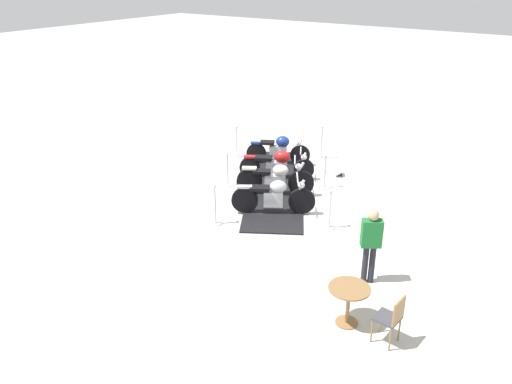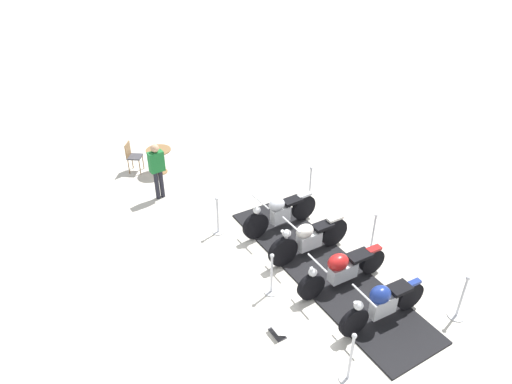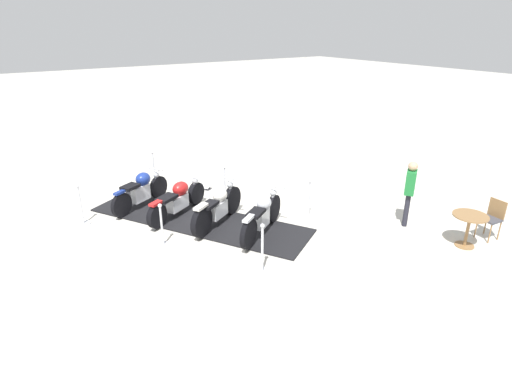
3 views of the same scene
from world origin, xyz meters
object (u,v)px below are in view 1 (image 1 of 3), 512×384
object	(u,v)px
motorcycle_maroon	(278,164)
stanchion_right_front	(330,215)
motorcycle_navy	(279,149)
stanchion_left_rear	(237,147)
stanchion_right_mid	(325,176)
stanchion_right_rear	(321,147)
bystander_person	(371,240)
motorcycle_chrome	(274,196)
stanchion_left_mid	(228,175)
cafe_chair_near_table	(391,317)
motorcycle_cream	(276,179)
cafe_table	(349,297)
stanchion_left_front	(215,210)
info_placard	(339,174)

from	to	relation	value
motorcycle_maroon	stanchion_right_front	distance (m)	3.34
motorcycle_navy	stanchion_left_rear	distance (m)	1.60
motorcycle_maroon	stanchion_right_mid	world-z (taller)	stanchion_right_mid
stanchion_right_rear	bystander_person	xyz separation A→B (m)	(5.88, 4.18, 0.59)
stanchion_right_mid	motorcycle_chrome	bearing A→B (deg)	-7.29
stanchion_left_mid	cafe_chair_near_table	world-z (taller)	stanchion_left_mid
motorcycle_cream	stanchion_left_mid	distance (m)	1.55
stanchion_left_rear	stanchion_right_front	bearing A→B (deg)	60.08
stanchion_right_mid	stanchion_right_front	size ratio (longest dim) A/B	1.00
motorcycle_chrome	cafe_chair_near_table	size ratio (longest dim) A/B	2.01
motorcycle_maroon	stanchion_right_rear	world-z (taller)	stanchion_right_rear
bystander_person	motorcycle_chrome	bearing A→B (deg)	31.25
cafe_table	stanchion_left_rear	bearing A→B (deg)	-130.81
motorcycle_chrome	stanchion_right_mid	world-z (taller)	motorcycle_chrome
motorcycle_navy	stanchion_right_mid	size ratio (longest dim) A/B	1.78
motorcycle_chrome	bystander_person	bearing A→B (deg)	-57.73
motorcycle_navy	bystander_person	bearing A→B (deg)	-70.43
stanchion_right_front	bystander_person	world-z (taller)	bystander_person
stanchion_right_mid	cafe_table	xyz separation A→B (m)	(5.20, 3.18, 0.21)
stanchion_right_mid	stanchion_right_front	bearing A→B (deg)	30.33
motorcycle_chrome	cafe_chair_near_table	world-z (taller)	motorcycle_chrome
motorcycle_maroon	stanchion_left_rear	bearing A→B (deg)	129.18
stanchion_left_rear	stanchion_right_mid	bearing A→B (deg)	79.15
cafe_chair_near_table	stanchion_right_rear	bearing A→B (deg)	-49.15
stanchion_left_front	motorcycle_cream	bearing A→B (deg)	172.90
stanchion_right_rear	motorcycle_navy	bearing A→B (deg)	-33.54
motorcycle_chrome	stanchion_right_front	world-z (taller)	motorcycle_chrome
stanchion_right_mid	bystander_person	bearing A→B (deg)	38.05
motorcycle_navy	stanchion_left_rear	size ratio (longest dim) A/B	1.77
stanchion_right_mid	cafe_table	bearing A→B (deg)	31.42
motorcycle_chrome	stanchion_right_rear	xyz separation A→B (m)	(-4.35, -0.95, -0.13)
motorcycle_cream	bystander_person	world-z (taller)	bystander_person
motorcycle_navy	cafe_table	size ratio (longest dim) A/B	2.42
stanchion_left_front	bystander_person	world-z (taller)	bystander_person
stanchion_left_front	stanchion_right_front	distance (m)	2.80
cafe_table	cafe_chair_near_table	distance (m)	0.82
motorcycle_maroon	bystander_person	size ratio (longest dim) A/B	1.24
stanchion_right_front	stanchion_right_rear	size ratio (longest dim) A/B	0.92
stanchion_right_rear	cafe_table	xyz separation A→B (m)	(7.32, 4.42, 0.19)
stanchion_right_front	stanchion_left_rear	xyz separation A→B (m)	(-2.82, -4.90, -0.05)
motorcycle_maroon	motorcycle_cream	bearing A→B (deg)	-89.25
info_placard	cafe_table	xyz separation A→B (m)	(6.32, 3.25, 0.52)
motorcycle_cream	stanchion_right_front	size ratio (longest dim) A/B	1.86
stanchion_right_front	cafe_chair_near_table	xyz separation A→B (m)	(3.16, 2.76, 0.18)
info_placard	bystander_person	bearing A→B (deg)	1.42
motorcycle_chrome	info_placard	world-z (taller)	motorcycle_chrome
stanchion_right_rear	stanchion_left_rear	world-z (taller)	stanchion_right_rear
stanchion_right_front	cafe_chair_near_table	distance (m)	4.20
motorcycle_cream	motorcycle_maroon	size ratio (longest dim) A/B	0.95
motorcycle_navy	info_placard	size ratio (longest dim) A/B	4.39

